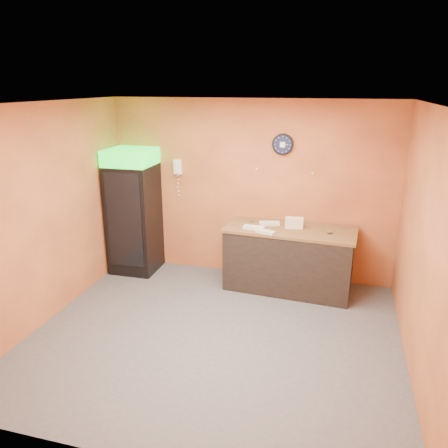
% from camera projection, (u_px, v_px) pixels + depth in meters
% --- Properties ---
extents(floor, '(4.50, 4.50, 0.00)m').
position_uv_depth(floor, '(215.00, 335.00, 5.46)').
color(floor, '#47474C').
rests_on(floor, ground).
extents(back_wall, '(4.50, 0.02, 2.80)m').
position_uv_depth(back_wall, '(250.00, 190.00, 6.86)').
color(back_wall, '#DA763D').
rests_on(back_wall, floor).
extents(left_wall, '(0.02, 4.00, 2.80)m').
position_uv_depth(left_wall, '(46.00, 215.00, 5.59)').
color(left_wall, '#DA763D').
rests_on(left_wall, floor).
extents(right_wall, '(0.02, 4.00, 2.80)m').
position_uv_depth(right_wall, '(425.00, 248.00, 4.47)').
color(right_wall, '#DA763D').
rests_on(right_wall, floor).
extents(ceiling, '(4.50, 4.00, 0.02)m').
position_uv_depth(ceiling, '(213.00, 104.00, 4.59)').
color(ceiling, white).
rests_on(ceiling, back_wall).
extents(beverage_cooler, '(0.72, 0.73, 2.03)m').
position_uv_depth(beverage_cooler, '(133.00, 213.00, 7.08)').
color(beverage_cooler, black).
rests_on(beverage_cooler, floor).
extents(prep_counter, '(1.90, 0.95, 0.92)m').
position_uv_depth(prep_counter, '(289.00, 260.00, 6.60)').
color(prep_counter, black).
rests_on(prep_counter, floor).
extents(wall_clock, '(0.32, 0.06, 0.32)m').
position_uv_depth(wall_clock, '(283.00, 144.00, 6.49)').
color(wall_clock, black).
rests_on(wall_clock, back_wall).
extents(wall_phone, '(0.13, 0.11, 0.24)m').
position_uv_depth(wall_phone, '(178.00, 167.00, 7.01)').
color(wall_phone, white).
rests_on(wall_phone, back_wall).
extents(butcher_paper, '(1.96, 0.96, 0.04)m').
position_uv_depth(butcher_paper, '(290.00, 230.00, 6.45)').
color(butcher_paper, brown).
rests_on(butcher_paper, prep_counter).
extents(sub_roll_stack, '(0.27, 0.12, 0.17)m').
position_uv_depth(sub_roll_stack, '(294.00, 223.00, 6.42)').
color(sub_roll_stack, beige).
rests_on(sub_roll_stack, butcher_paper).
extents(wrapped_sandwich_left, '(0.32, 0.15, 0.04)m').
position_uv_depth(wrapped_sandwich_left, '(254.00, 228.00, 6.40)').
color(wrapped_sandwich_left, silver).
rests_on(wrapped_sandwich_left, butcher_paper).
extents(wrapped_sandwich_mid, '(0.30, 0.20, 0.04)m').
position_uv_depth(wrapped_sandwich_mid, '(266.00, 232.00, 6.23)').
color(wrapped_sandwich_mid, silver).
rests_on(wrapped_sandwich_mid, butcher_paper).
extents(wrapped_sandwich_right, '(0.33, 0.20, 0.04)m').
position_uv_depth(wrapped_sandwich_right, '(269.00, 223.00, 6.60)').
color(wrapped_sandwich_right, silver).
rests_on(wrapped_sandwich_right, butcher_paper).
extents(kitchen_tool, '(0.05, 0.05, 0.05)m').
position_uv_depth(kitchen_tool, '(298.00, 225.00, 6.49)').
color(kitchen_tool, silver).
rests_on(kitchen_tool, butcher_paper).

